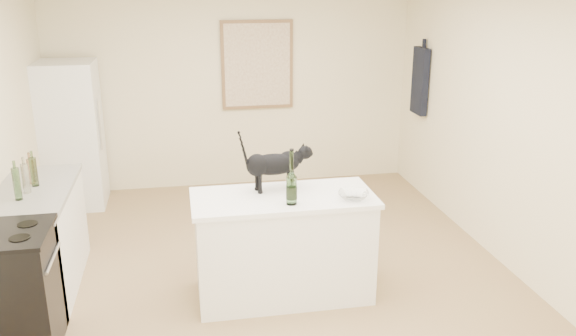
{
  "coord_description": "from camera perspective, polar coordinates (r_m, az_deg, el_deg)",
  "views": [
    {
      "loc": [
        -0.7,
        -4.67,
        2.61
      ],
      "look_at": [
        0.15,
        -0.15,
        1.12
      ],
      "focal_mm": 37.01,
      "sensor_mm": 36.0,
      "label": 1
    }
  ],
  "objects": [
    {
      "name": "left_cabinets",
      "position": [
        5.57,
        -22.85,
        -6.6
      ],
      "size": [
        0.6,
        1.4,
        0.86
      ],
      "primitive_type": "cube",
      "color": "white",
      "rests_on": "floor"
    },
    {
      "name": "stove",
      "position": [
        4.77,
        -24.99,
        -10.8
      ],
      "size": [
        0.6,
        0.6,
        0.9
      ],
      "primitive_type": "cube",
      "color": "black",
      "rests_on": "floor"
    },
    {
      "name": "fridge_paper",
      "position": [
        7.24,
        -17.69,
        5.45
      ],
      "size": [
        0.02,
        0.12,
        0.15
      ],
      "primitive_type": "cube",
      "rotation": [
        0.0,
        0.0,
        -0.14
      ],
      "color": "white",
      "rests_on": "fridge"
    },
    {
      "name": "floor",
      "position": [
        5.39,
        -1.9,
        -10.99
      ],
      "size": [
        5.5,
        5.5,
        0.0
      ],
      "primitive_type": "plane",
      "color": "#91774D",
      "rests_on": "ground"
    },
    {
      "name": "artwork_frame",
      "position": [
        7.53,
        -2.97,
        9.86
      ],
      "size": [
        0.9,
        0.03,
        1.1
      ],
      "primitive_type": "cube",
      "color": "brown",
      "rests_on": "wall_back"
    },
    {
      "name": "wall_back",
      "position": [
        7.56,
        -5.24,
        7.93
      ],
      "size": [
        4.5,
        0.0,
        4.5
      ],
      "primitive_type": "plane",
      "rotation": [
        1.57,
        0.0,
        0.0
      ],
      "color": "beige",
      "rests_on": "ground"
    },
    {
      "name": "wall_right",
      "position": [
        5.68,
        21.06,
        3.4
      ],
      "size": [
        0.0,
        5.5,
        5.5
      ],
      "primitive_type": "plane",
      "rotation": [
        1.57,
        0.0,
        -1.57
      ],
      "color": "beige",
      "rests_on": "ground"
    },
    {
      "name": "island_top",
      "position": [
        4.86,
        -0.47,
        -2.91
      ],
      "size": [
        1.5,
        0.7,
        0.04
      ],
      "primitive_type": "cube",
      "color": "white",
      "rests_on": "island_base"
    },
    {
      "name": "wine_bottle",
      "position": [
        4.61,
        0.35,
        -1.18
      ],
      "size": [
        0.09,
        0.09,
        0.4
      ],
      "primitive_type": "cylinder",
      "rotation": [
        0.0,
        0.0,
        0.06
      ],
      "color": "#315C25",
      "rests_on": "island_top"
    },
    {
      "name": "counter_bottle_cluster",
      "position": [
        5.38,
        -23.82,
        -0.77
      ],
      "size": [
        0.12,
        0.45,
        0.27
      ],
      "color": "#ADB8AA",
      "rests_on": "left_countertop"
    },
    {
      "name": "glass_bowl",
      "position": [
        4.8,
        6.3,
        -2.65
      ],
      "size": [
        0.31,
        0.31,
        0.06
      ],
      "primitive_type": "imported",
      "rotation": [
        0.0,
        0.0,
        -0.32
      ],
      "color": "white",
      "rests_on": "island_top"
    },
    {
      "name": "fridge",
      "position": [
        7.34,
        -20.16,
        2.98
      ],
      "size": [
        0.68,
        0.68,
        1.7
      ],
      "primitive_type": "cube",
      "color": "white",
      "rests_on": "floor"
    },
    {
      "name": "black_cat",
      "position": [
        4.92,
        -1.41,
        0.09
      ],
      "size": [
        0.59,
        0.28,
        0.4
      ],
      "primitive_type": null,
      "rotation": [
        0.0,
        0.0,
        0.19
      ],
      "color": "black",
      "rests_on": "island_top"
    },
    {
      "name": "left_countertop",
      "position": [
        5.41,
        -23.42,
        -2.25
      ],
      "size": [
        0.62,
        1.44,
        0.04
      ],
      "primitive_type": "cube",
      "color": "gray",
      "rests_on": "left_cabinets"
    },
    {
      "name": "wall_front",
      "position": [
        2.43,
        8.19,
        -14.97
      ],
      "size": [
        4.5,
        0.0,
        4.5
      ],
      "primitive_type": "plane",
      "rotation": [
        -1.57,
        0.0,
        0.0
      ],
      "color": "beige",
      "rests_on": "ground"
    },
    {
      "name": "artwork_canvas",
      "position": [
        7.51,
        -2.95,
        9.84
      ],
      "size": [
        0.82,
        0.0,
        1.02
      ],
      "primitive_type": "cube",
      "color": "beige",
      "rests_on": "wall_back"
    },
    {
      "name": "island_base",
      "position": [
        5.04,
        -0.46,
        -7.7
      ],
      "size": [
        1.44,
        0.67,
        0.86
      ],
      "primitive_type": "cube",
      "color": "white",
      "rests_on": "floor"
    },
    {
      "name": "hanging_garment",
      "position": [
        7.41,
        12.57,
        8.15
      ],
      "size": [
        0.08,
        0.34,
        0.8
      ],
      "primitive_type": "cube",
      "color": "black",
      "rests_on": "wall_right"
    }
  ]
}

